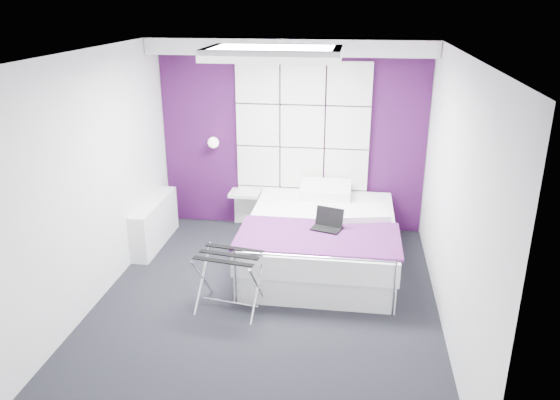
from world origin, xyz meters
The scene contains 15 objects.
floor centered at (0.00, 0.00, 0.00)m, with size 4.40×4.40×0.00m, color black.
ceiling centered at (0.00, 0.00, 2.60)m, with size 4.40×4.40×0.00m, color white.
wall_back centered at (0.00, 2.20, 1.30)m, with size 3.60×3.60×0.00m, color silver.
wall_left centered at (-1.80, 0.00, 1.30)m, with size 4.40×4.40×0.00m, color silver.
wall_right centered at (1.80, 0.00, 1.30)m, with size 4.40×4.40×0.00m, color silver.
accent_wall centered at (0.00, 2.19, 1.30)m, with size 3.58×0.02×2.58m, color #360D3A.
soffit centered at (0.00, 1.95, 2.50)m, with size 3.58×0.50×0.20m, color white.
headboard centered at (0.15, 2.14, 1.17)m, with size 1.80×0.08×2.30m, color silver, non-canonical shape.
skylight centered at (0.00, 0.60, 2.55)m, with size 1.36×0.86×0.12m, color white, non-canonical shape.
wall_lamp centered at (-1.05, 2.06, 1.22)m, with size 0.15×0.15×0.15m, color white.
radiator centered at (-1.69, 1.30, 0.30)m, with size 0.22×1.20×0.60m, color white.
bed centered at (0.50, 1.06, 0.32)m, with size 1.79×2.17×0.76m.
nightstand centered at (-0.63, 2.02, 0.51)m, with size 0.42×0.32×0.05m, color white.
luggage_rack centered at (-0.36, -0.12, 0.31)m, with size 0.64×0.47×0.63m.
laptop centered at (0.58, 0.73, 0.67)m, with size 0.32×0.23×0.23m.
Camera 1 is at (0.86, -4.97, 3.07)m, focal length 35.00 mm.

